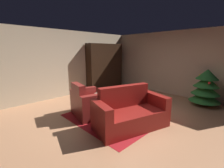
{
  "coord_description": "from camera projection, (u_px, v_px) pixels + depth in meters",
  "views": [
    {
      "loc": [
        2.62,
        -2.93,
        1.78
      ],
      "look_at": [
        -0.44,
        0.05,
        0.83
      ],
      "focal_mm": 24.71,
      "sensor_mm": 36.0,
      "label": 1
    }
  ],
  "objects": [
    {
      "name": "bottle_on_table",
      "position": [
        119.0,
        96.0,
        4.18
      ],
      "size": [
        0.06,
        0.06,
        0.29
      ],
      "color": "navy",
      "rests_on": "coffee_table"
    },
    {
      "name": "armchair_red",
      "position": [
        88.0,
        104.0,
        4.26
      ],
      "size": [
        1.13,
        0.96,
        0.92
      ],
      "color": "maroon",
      "rests_on": "ground"
    },
    {
      "name": "coffee_table",
      "position": [
        112.0,
        102.0,
        4.15
      ],
      "size": [
        0.73,
        0.73,
        0.44
      ],
      "color": "black",
      "rests_on": "ground"
    },
    {
      "name": "decorated_tree",
      "position": [
        206.0,
        87.0,
        4.96
      ],
      "size": [
        0.93,
        0.93,
        1.19
      ],
      "color": "brown",
      "rests_on": "ground"
    },
    {
      "name": "wall_left",
      "position": [
        67.0,
        64.0,
        5.99
      ],
      "size": [
        0.06,
        6.34,
        2.51
      ],
      "primitive_type": "cube",
      "color": "tan",
      "rests_on": "ground"
    },
    {
      "name": "wall_back",
      "position": [
        176.0,
        64.0,
        6.08
      ],
      "size": [
        5.9,
        0.06,
        2.51
      ],
      "primitive_type": "cube",
      "color": "tan",
      "rests_on": "ground"
    },
    {
      "name": "area_rug",
      "position": [
        112.0,
        117.0,
        4.15
      ],
      "size": [
        2.27,
        1.84,
        0.01
      ],
      "primitive_type": "cube",
      "color": "maroon",
      "rests_on": "ground"
    },
    {
      "name": "book_stack_on_table",
      "position": [
        114.0,
        100.0,
        4.14
      ],
      "size": [
        0.23,
        0.17,
        0.07
      ],
      "color": "#A2978A",
      "rests_on": "coffee_table"
    },
    {
      "name": "ground_plane",
      "position": [
        122.0,
        116.0,
        4.22
      ],
      "size": [
        7.46,
        7.46,
        0.0
      ],
      "primitive_type": "plane",
      "color": "#B47C56"
    },
    {
      "name": "bookshelf_unit",
      "position": [
        107.0,
        67.0,
        7.14
      ],
      "size": [
        0.4,
        1.85,
        2.05
      ],
      "color": "black",
      "rests_on": "ground"
    },
    {
      "name": "couch_red",
      "position": [
        130.0,
        114.0,
        3.61
      ],
      "size": [
        1.26,
        1.86,
        0.94
      ],
      "color": "maroon",
      "rests_on": "ground"
    }
  ]
}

